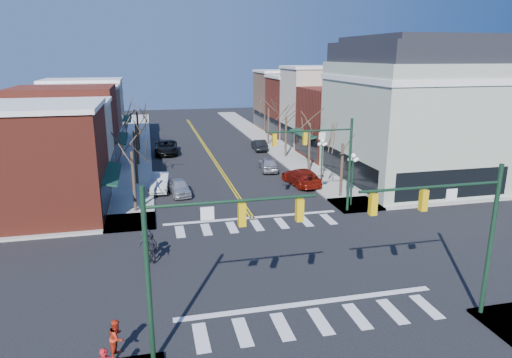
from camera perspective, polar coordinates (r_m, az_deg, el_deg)
ground at (r=26.92m, az=3.24°, el=-10.41°), size 160.00×160.00×0.00m
sidewalk_left at (r=44.79m, az=-15.02°, el=-0.27°), size 3.50×70.00×0.15m
sidewalk_right at (r=47.46m, az=6.57°, el=1.02°), size 3.50×70.00×0.15m
bldg_left_brick_a at (r=36.81m, az=-26.27°, el=1.66°), size 10.00×8.50×8.00m
bldg_left_stucco_a at (r=44.28m, az=-24.12°, el=3.63°), size 10.00×7.00×7.50m
bldg_left_brick_b at (r=51.97m, az=-22.64°, el=5.88°), size 10.00×9.00×8.50m
bldg_left_tan at (r=60.10m, az=-21.42°, el=6.78°), size 10.00×7.50×7.80m
bldg_left_stucco_b at (r=67.70m, az=-20.58°, el=7.87°), size 10.00×8.00×8.20m
bldg_right_brick_a at (r=54.46m, az=11.39°, el=6.86°), size 10.00×8.50×8.00m
bldg_right_stucco at (r=61.41m, az=8.43°, el=8.85°), size 10.00×7.00×10.00m
bldg_right_brick_b at (r=68.47m, az=6.09°, el=8.94°), size 10.00×8.00×8.50m
bldg_right_tan at (r=76.01m, az=4.09°, el=9.79°), size 10.00×8.00×9.00m
victorian_corner at (r=44.75m, az=18.73°, el=8.04°), size 12.25×14.25×13.30m
traffic_mast_near_left at (r=17.35m, az=-7.38°, el=-8.42°), size 6.60×0.28×7.20m
traffic_mast_near_right at (r=21.37m, az=23.80°, el=-5.03°), size 6.60×0.28×7.20m
traffic_mast_far_right at (r=33.83m, az=8.85°, el=3.23°), size 6.60×0.28×7.20m
lamppost_corner at (r=36.25m, az=11.99°, el=1.04°), size 0.36×0.36×4.33m
lamppost_midblock at (r=42.06m, az=8.26°, el=3.16°), size 0.36×0.36×4.33m
tree_left_a at (r=35.50m, az=-15.03°, el=-0.42°), size 0.24×0.24×4.76m
tree_left_b at (r=43.24m, az=-14.81°, el=2.54°), size 0.24×0.24×5.04m
tree_left_c at (r=51.13m, az=-14.62°, el=4.18°), size 0.24×0.24×4.55m
tree_left_d at (r=58.98m, az=-14.52°, el=5.77°), size 0.24×0.24×4.90m
tree_right_a at (r=38.69m, az=10.65°, el=1.01°), size 0.24×0.24×4.62m
tree_right_b at (r=45.87m, az=6.67°, el=3.74°), size 0.24×0.24×5.18m
tree_right_c at (r=53.36m, az=3.75°, el=5.24°), size 0.24×0.24×4.83m
tree_right_d at (r=60.94m, az=1.56°, el=6.58°), size 0.24×0.24×4.97m
car_left_near at (r=39.73m, az=-9.55°, el=-1.00°), size 1.99×4.13×1.36m
car_left_mid at (r=41.34m, az=-11.94°, el=-0.38°), size 2.18×4.73×1.50m
car_left_far at (r=56.59m, az=-11.15°, el=3.90°), size 2.91×5.91×1.61m
car_right_near at (r=42.31m, az=5.69°, el=0.27°), size 2.78×5.56×1.55m
car_right_mid at (r=47.33m, az=1.56°, el=1.90°), size 2.28×4.51×1.47m
car_right_far at (r=57.75m, az=0.42°, el=4.28°), size 1.58×4.17×1.36m
pedestrian_red_b at (r=19.70m, az=-17.00°, el=-18.42°), size 0.77×0.89×1.56m
pedestrian_dark_a at (r=27.06m, az=-12.92°, el=-8.31°), size 0.99×1.02×1.71m
pedestrian_dark_b at (r=27.52m, az=-13.52°, el=-7.87°), size 1.32×1.16×1.77m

